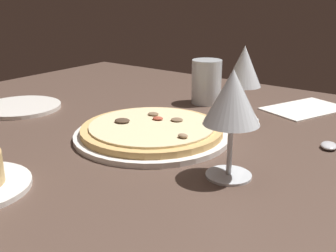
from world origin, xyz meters
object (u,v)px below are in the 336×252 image
(paper_menu, at_px, (305,109))
(spoon, at_px, (335,146))
(wine_glass_far, at_px, (232,101))
(side_plate, at_px, (21,107))
(pizza_main, at_px, (153,131))
(water_glass, at_px, (206,85))
(wine_glass_near, at_px, (244,70))

(paper_menu, xyz_separation_m, spoon, (-0.13, 0.22, 0.00))
(wine_glass_far, height_order, side_plate, wine_glass_far)
(paper_menu, bearing_deg, pizza_main, 86.94)
(water_glass, bearing_deg, wine_glass_far, 126.36)
(pizza_main, xyz_separation_m, wine_glass_far, (-0.20, 0.07, 0.11))
(wine_glass_near, xyz_separation_m, side_plate, (0.46, 0.23, -0.11))
(side_plate, distance_m, paper_menu, 0.66)
(pizza_main, height_order, spoon, pizza_main)
(side_plate, height_order, paper_menu, side_plate)
(pizza_main, distance_m, water_glass, 0.28)
(water_glass, bearing_deg, wine_glass_near, 149.71)
(paper_menu, bearing_deg, side_plate, 58.03)
(side_plate, distance_m, spoon, 0.69)
(spoon, bearing_deg, paper_menu, -59.05)
(side_plate, bearing_deg, wine_glass_far, 176.58)
(side_plate, bearing_deg, wine_glass_near, -153.72)
(wine_glass_near, distance_m, paper_menu, 0.22)
(wine_glass_far, distance_m, water_glass, 0.43)
(water_glass, xyz_separation_m, spoon, (-0.35, 0.13, -0.04))
(wine_glass_near, distance_m, side_plate, 0.52)
(wine_glass_far, distance_m, paper_menu, 0.44)
(spoon, bearing_deg, wine_glass_near, -12.74)
(wine_glass_near, bearing_deg, wine_glass_far, 113.53)
(wine_glass_far, relative_size, spoon, 1.66)
(pizza_main, relative_size, wine_glass_near, 1.85)
(wine_glass_far, distance_m, wine_glass_near, 0.28)
(spoon, bearing_deg, water_glass, -20.20)
(wine_glass_far, height_order, paper_menu, wine_glass_far)
(pizza_main, relative_size, wine_glass_far, 1.80)
(wine_glass_near, height_order, water_glass, wine_glass_near)
(wine_glass_far, xyz_separation_m, spoon, (-0.10, -0.21, -0.11))
(pizza_main, bearing_deg, paper_menu, -114.71)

